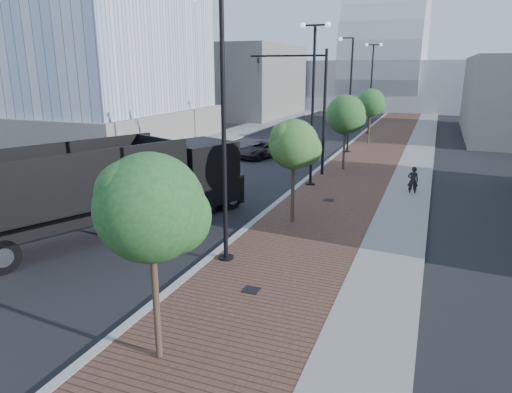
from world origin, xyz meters
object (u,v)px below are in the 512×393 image
(dark_car_mid, at_px, (261,149))
(pedestrian, at_px, (413,181))
(dump_truck, at_px, (141,189))
(white_sedan, at_px, (180,188))

(dark_car_mid, height_order, pedestrian, pedestrian)
(dump_truck, bearing_deg, white_sedan, 115.48)
(pedestrian, bearing_deg, white_sedan, 21.24)
(pedestrian, bearing_deg, dump_truck, 33.71)
(white_sedan, relative_size, dark_car_mid, 1.06)
(white_sedan, xyz_separation_m, pedestrian, (11.25, 6.12, 0.00))
(dump_truck, distance_m, white_sedan, 3.65)
(dark_car_mid, bearing_deg, white_sedan, -69.93)
(white_sedan, distance_m, pedestrian, 12.81)
(dump_truck, xyz_separation_m, pedestrian, (11.13, 9.67, -0.83))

